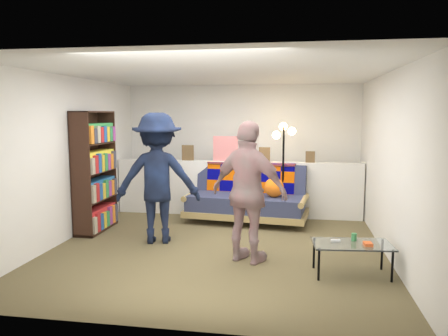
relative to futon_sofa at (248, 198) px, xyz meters
name	(u,v)px	position (x,y,z in m)	size (l,w,h in m)	color
ground	(219,244)	(-0.26, -1.41, -0.41)	(5.00, 5.00, 0.00)	brown
room_shell	(225,126)	(-0.26, -0.94, 1.26)	(4.60, 5.05, 2.45)	silver
half_wall_ledge	(237,188)	(-0.26, 0.39, 0.09)	(4.45, 0.15, 1.00)	silver
ledge_decor	(224,151)	(-0.48, 0.37, 0.77)	(2.97, 0.02, 0.45)	brown
futon_sofa	(248,198)	(0.00, 0.00, 0.00)	(2.14, 1.19, 0.88)	#A2874F
bookshelf	(95,175)	(-2.34, -0.96, 0.47)	(0.32, 0.95, 1.89)	black
coffee_table	(352,245)	(1.46, -2.32, -0.06)	(0.94, 0.58, 0.46)	black
floor_lamp	(283,152)	(0.59, 0.16, 0.80)	(0.40, 0.33, 1.70)	black
person_left	(158,178)	(-1.16, -1.40, 0.52)	(1.21, 0.69, 1.87)	black
person_right	(249,192)	(0.23, -2.06, 0.48)	(1.04, 0.43, 1.77)	tan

